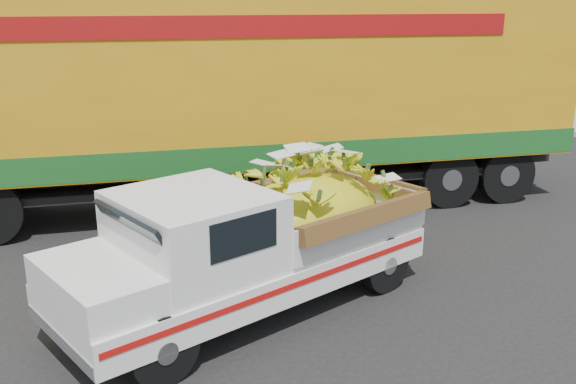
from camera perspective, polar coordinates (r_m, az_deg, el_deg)
name	(u,v)px	position (r m, az deg, el deg)	size (l,w,h in m)	color
ground	(203,290)	(8.84, -7.53, -8.63)	(100.00, 100.00, 0.00)	black
curb	(132,179)	(14.12, -13.67, 1.17)	(60.00, 0.25, 0.15)	gray
sidewalk	(118,157)	(16.14, -14.88, 3.02)	(60.00, 4.00, 0.14)	gray
building_right	(440,18)	(27.58, 13.37, 14.84)	(14.00, 6.00, 6.00)	gray
pickup_truck	(270,236)	(8.13, -1.59, -3.91)	(5.08, 3.13, 1.68)	black
semi_trailer	(255,93)	(11.81, -2.99, 8.78)	(12.06, 4.21, 3.80)	black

